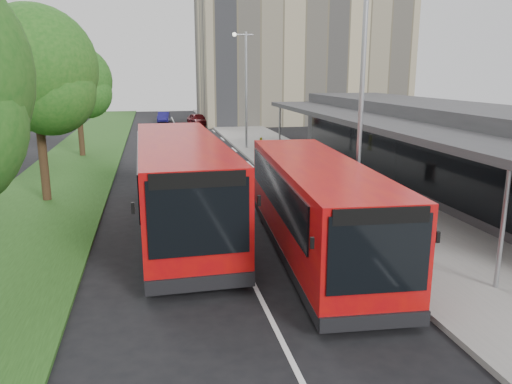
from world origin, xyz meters
TOP-DOWN VIEW (x-y plane):
  - ground at (0.00, 0.00)m, footprint 120.00×120.00m
  - pavement at (6.00, 20.00)m, footprint 5.00×80.00m
  - grass_verge at (-7.00, 20.00)m, footprint 5.00×80.00m
  - lane_centre_line at (0.00, 15.00)m, footprint 0.12×70.00m
  - kerb_dashes at (3.30, 19.00)m, footprint 0.12×56.00m
  - office_block at (14.00, 42.00)m, footprint 22.00×12.00m
  - station_building at (10.86, 8.00)m, footprint 7.70×26.00m
  - tree_mid at (-7.01, 9.05)m, footprint 5.07×5.07m
  - tree_far at (-7.01, 21.05)m, footprint 4.46×4.46m
  - lamp_post_near at (4.12, 2.00)m, footprint 1.44×0.28m
  - lamp_post_far at (4.12, 22.00)m, footprint 1.44×0.28m
  - bus_main at (2.28, 0.57)m, footprint 3.27×10.30m
  - bus_second at (-1.56, 3.77)m, footprint 3.16×11.48m
  - litter_bin at (5.78, 9.02)m, footprint 0.55×0.55m
  - bollard at (4.58, 18.80)m, footprint 0.19×0.19m
  - car_near at (2.30, 39.16)m, footprint 2.32×4.02m
  - car_far at (-1.08, 43.75)m, footprint 1.57×3.58m

SIDE VIEW (x-z plane):
  - ground at x=0.00m, z-range 0.00..0.00m
  - kerb_dashes at x=3.30m, z-range 0.00..0.01m
  - lane_centre_line at x=0.00m, z-range 0.00..0.01m
  - grass_verge at x=-7.00m, z-range 0.00..0.10m
  - pavement at x=6.00m, z-range 0.00..0.15m
  - car_far at x=-1.08m, z-range 0.00..1.14m
  - litter_bin at x=5.78m, z-range 0.15..1.01m
  - car_near at x=2.30m, z-range 0.00..1.29m
  - bollard at x=4.58m, z-range 0.15..1.25m
  - bus_main at x=2.28m, z-range 0.04..2.91m
  - bus_second at x=-1.56m, z-range 0.04..3.27m
  - station_building at x=10.86m, z-range 0.04..4.04m
  - tree_far at x=-7.01m, z-range 1.04..8.17m
  - lamp_post_near at x=4.12m, z-range 0.72..8.72m
  - lamp_post_far at x=4.12m, z-range 0.72..8.72m
  - tree_mid at x=-7.01m, z-range 1.19..9.34m
  - office_block at x=14.00m, z-range 0.00..18.00m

